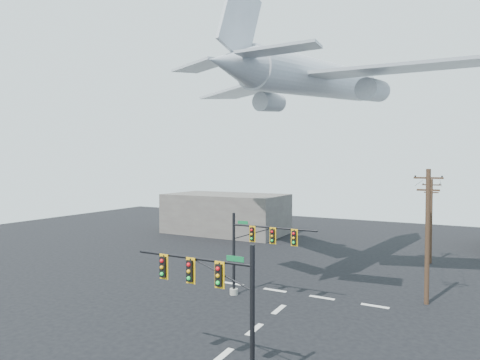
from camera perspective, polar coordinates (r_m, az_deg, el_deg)
The scene contains 9 objects.
ground at distance 23.81m, azimuth -2.52°, elevation -23.73°, with size 120.00×120.00×0.00m, color black.
lane_markings at distance 28.15m, azimuth 3.34°, elevation -19.53°, with size 14.00×21.20×0.01m.
signal_mast_near at distance 20.04m, azimuth -2.87°, elevation -16.96°, with size 7.01×0.74×6.73m.
signal_mast_far at distance 31.72m, azimuth 1.89°, elevation -9.97°, with size 7.23×0.73×6.59m.
utility_pole_a at distance 33.16m, azimuth 25.11°, elevation -6.93°, with size 2.03×0.34×10.13m.
utility_pole_b at distance 47.21m, azimuth 25.50°, elevation -5.07°, with size 1.81×0.30×8.95m.
power_lines at distance 39.85m, azimuth 25.42°, elevation -0.34°, with size 2.12×14.10×0.03m.
airliner at distance 40.02m, azimuth 11.08°, elevation 13.85°, with size 29.57×31.49×8.17m.
building_left at distance 62.20m, azimuth -2.01°, elevation -4.78°, with size 18.00×10.00×6.00m, color #615C55.
Camera 1 is at (10.91, -18.47, 10.34)m, focal length 30.00 mm.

